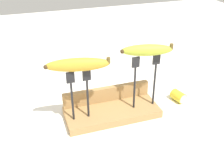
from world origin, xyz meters
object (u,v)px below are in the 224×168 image
Objects in this scene: banana_raised_right at (147,50)px; banana_raised_left at (78,65)px; fork_stand_right at (145,77)px; fork_stand_left at (80,91)px; banana_chunk_near at (179,96)px.

banana_raised_left is at bearing -180.00° from banana_raised_right.
fork_stand_right is 0.24m from banana_raised_left.
fork_stand_left is 0.87× the size of banana_raised_left.
banana_raised_right reaches higher than fork_stand_right.
fork_stand_left reaches higher than banana_chunk_near.
fork_stand_left is at bearing -10.96° from banana_raised_left.
banana_raised_left is at bearing 180.00° from fork_stand_right.
banana_raised_right reaches higher than banana_raised_left.
banana_raised_left is at bearing -176.64° from banana_chunk_near.
banana_raised_left is 0.43m from banana_chunk_near.
fork_stand_right is at bearing -13.20° from banana_raised_right.
banana_raised_right is at bearing 0.00° from fork_stand_left.
banana_chunk_near is at bearing 8.12° from banana_raised_right.
fork_stand_right is at bearing -171.87° from banana_chunk_near.
banana_chunk_near is at bearing 3.37° from fork_stand_left.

